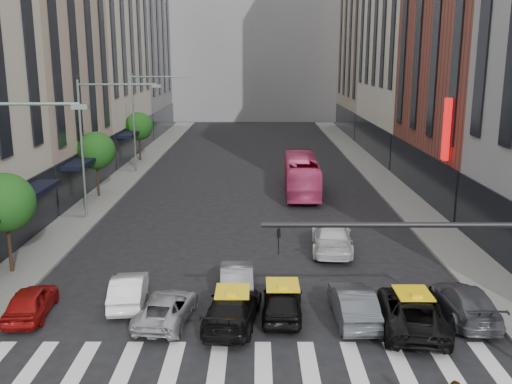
{
  "coord_description": "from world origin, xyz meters",
  "views": [
    {
      "loc": [
        0.38,
        -16.65,
        10.43
      ],
      "look_at": [
        0.33,
        10.82,
        4.0
      ],
      "focal_mm": 40.0,
      "sensor_mm": 36.0,
      "label": 1
    }
  ],
  "objects_px": {
    "streetlamp_far": "(144,109)",
    "car_white_front": "(129,290)",
    "taxi_left": "(233,308)",
    "taxi_center": "(282,301)",
    "bus": "(301,175)",
    "car_red": "(31,302)",
    "streetlamp_mid": "(96,131)"
  },
  "relations": [
    {
      "from": "streetlamp_far",
      "to": "car_white_front",
      "type": "distance_m",
      "value": 30.39
    },
    {
      "from": "taxi_left",
      "to": "taxi_center",
      "type": "height_order",
      "value": "taxi_left"
    },
    {
      "from": "car_white_front",
      "to": "streetlamp_far",
      "type": "bearing_deg",
      "value": -86.47
    },
    {
      "from": "car_white_front",
      "to": "bus",
      "type": "distance_m",
      "value": 23.11
    },
    {
      "from": "streetlamp_far",
      "to": "car_red",
      "type": "xyz_separation_m",
      "value": [
        1.07,
        -30.76,
        -5.26
      ]
    },
    {
      "from": "car_red",
      "to": "taxi_left",
      "type": "bearing_deg",
      "value": 170.53
    },
    {
      "from": "streetlamp_far",
      "to": "taxi_center",
      "type": "xyz_separation_m",
      "value": [
        11.48,
        -30.77,
        -5.22
      ]
    },
    {
      "from": "streetlamp_far",
      "to": "car_white_front",
      "type": "height_order",
      "value": "streetlamp_far"
    },
    {
      "from": "car_red",
      "to": "taxi_center",
      "type": "relative_size",
      "value": 0.94
    },
    {
      "from": "streetlamp_mid",
      "to": "streetlamp_far",
      "type": "height_order",
      "value": "same"
    },
    {
      "from": "streetlamp_far",
      "to": "taxi_center",
      "type": "relative_size",
      "value": 2.24
    },
    {
      "from": "taxi_left",
      "to": "car_white_front",
      "type": "bearing_deg",
      "value": -15.96
    },
    {
      "from": "taxi_left",
      "to": "bus",
      "type": "xyz_separation_m",
      "value": [
        4.51,
        23.16,
        0.78
      ]
    },
    {
      "from": "car_white_front",
      "to": "streetlamp_mid",
      "type": "bearing_deg",
      "value": -76.1
    },
    {
      "from": "streetlamp_far",
      "to": "streetlamp_mid",
      "type": "bearing_deg",
      "value": -90.0
    },
    {
      "from": "streetlamp_mid",
      "to": "car_red",
      "type": "height_order",
      "value": "streetlamp_mid"
    },
    {
      "from": "streetlamp_mid",
      "to": "car_red",
      "type": "xyz_separation_m",
      "value": [
        1.07,
        -14.76,
        -5.26
      ]
    },
    {
      "from": "streetlamp_mid",
      "to": "car_white_front",
      "type": "height_order",
      "value": "streetlamp_mid"
    },
    {
      "from": "car_white_front",
      "to": "taxi_left",
      "type": "xyz_separation_m",
      "value": [
        4.6,
        -1.95,
        0.04
      ]
    },
    {
      "from": "streetlamp_far",
      "to": "taxi_center",
      "type": "height_order",
      "value": "streetlamp_far"
    },
    {
      "from": "taxi_left",
      "to": "streetlamp_mid",
      "type": "bearing_deg",
      "value": -51.65
    },
    {
      "from": "streetlamp_far",
      "to": "bus",
      "type": "height_order",
      "value": "streetlamp_far"
    },
    {
      "from": "taxi_left",
      "to": "taxi_center",
      "type": "relative_size",
      "value": 1.19
    },
    {
      "from": "streetlamp_mid",
      "to": "car_white_front",
      "type": "distance_m",
      "value": 15.3
    },
    {
      "from": "taxi_center",
      "to": "bus",
      "type": "bearing_deg",
      "value": -93.05
    },
    {
      "from": "taxi_left",
      "to": "bus",
      "type": "height_order",
      "value": "bus"
    },
    {
      "from": "streetlamp_far",
      "to": "bus",
      "type": "xyz_separation_m",
      "value": [
        13.96,
        -8.32,
        -4.43
      ]
    },
    {
      "from": "streetlamp_far",
      "to": "bus",
      "type": "distance_m",
      "value": 16.84
    },
    {
      "from": "car_red",
      "to": "streetlamp_far",
      "type": "bearing_deg",
      "value": -92.58
    },
    {
      "from": "streetlamp_mid",
      "to": "bus",
      "type": "xyz_separation_m",
      "value": [
        13.96,
        7.68,
        -4.43
      ]
    },
    {
      "from": "streetlamp_mid",
      "to": "streetlamp_far",
      "type": "relative_size",
      "value": 1.0
    },
    {
      "from": "car_red",
      "to": "taxi_left",
      "type": "distance_m",
      "value": 8.41
    }
  ]
}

